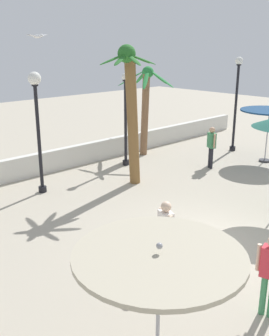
{
  "coord_description": "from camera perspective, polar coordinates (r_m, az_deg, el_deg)",
  "views": [
    {
      "loc": [
        -7.85,
        -5.45,
        4.99
      ],
      "look_at": [
        0.0,
        2.82,
        1.4
      ],
      "focal_mm": 42.45,
      "sensor_mm": 36.0,
      "label": 1
    }
  ],
  "objects": [
    {
      "name": "palm_tree_0",
      "position": [
        18.27,
        1.66,
        9.73
      ],
      "size": [
        2.53,
        2.69,
        4.03
      ],
      "color": "brown",
      "rests_on": "ground_plane"
    },
    {
      "name": "seagull_0",
      "position": [
        14.6,
        -13.73,
        17.92
      ],
      "size": [
        1.04,
        0.63,
        0.14
      ],
      "color": "white"
    },
    {
      "name": "guest_2",
      "position": [
        8.92,
        4.47,
        -8.83
      ],
      "size": [
        0.35,
        0.53,
        1.72
      ],
      "color": "#D8333F",
      "rests_on": "ground_plane"
    },
    {
      "name": "lamp_post_3",
      "position": [
        19.46,
        14.43,
        9.98
      ],
      "size": [
        0.35,
        0.35,
        4.41
      ],
      "color": "black",
      "rests_on": "ground_plane"
    },
    {
      "name": "lamp_post_2",
      "position": [
        16.57,
        -1.29,
        7.3
      ],
      "size": [
        0.29,
        0.29,
        3.85
      ],
      "color": "black",
      "rests_on": "ground_plane"
    },
    {
      "name": "patio_umbrella_0",
      "position": [
        4.88,
        3.54,
        -13.7
      ],
      "size": [
        2.09,
        2.09,
        2.76
      ],
      "color": "#333338",
      "rests_on": "ground_plane"
    },
    {
      "name": "boundary_wall",
      "position": [
        16.27,
        -12.79,
        0.77
      ],
      "size": [
        25.2,
        0.3,
        0.87
      ],
      "primitive_type": "cube",
      "color": "silver",
      "rests_on": "ground_plane"
    },
    {
      "name": "palm_tree_1",
      "position": [
        14.03,
        -0.54,
        9.53
      ],
      "size": [
        2.0,
        1.99,
        4.97
      ],
      "color": "brown",
      "rests_on": "ground_plane"
    },
    {
      "name": "guest_3",
      "position": [
        16.63,
        10.99,
        3.5
      ],
      "size": [
        0.37,
        0.51,
        1.74
      ],
      "color": "#26262D",
      "rests_on": "ground_plane"
    },
    {
      "name": "lamp_post_0",
      "position": [
        13.63,
        -13.83,
        7.7
      ],
      "size": [
        0.43,
        0.43,
        4.13
      ],
      "color": "black",
      "rests_on": "ground_plane"
    },
    {
      "name": "ground_plane",
      "position": [
        10.78,
        10.54,
        -10.42
      ],
      "size": [
        56.0,
        56.0,
        0.0
      ],
      "primitive_type": "plane",
      "color": "#B2A893"
    },
    {
      "name": "patio_umbrella_2",
      "position": [
        18.01,
        18.8,
        7.44
      ],
      "size": [
        2.45,
        2.45,
        2.41
      ],
      "color": "#333338",
      "rests_on": "ground_plane"
    }
  ]
}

